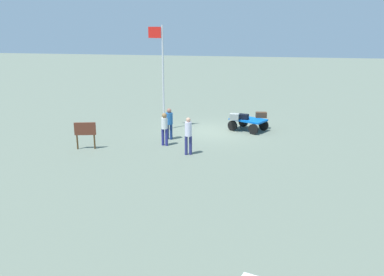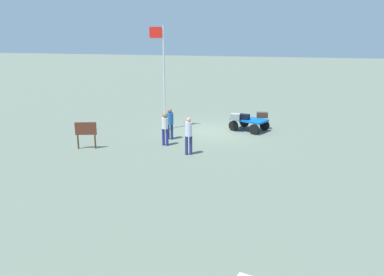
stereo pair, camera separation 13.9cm
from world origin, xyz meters
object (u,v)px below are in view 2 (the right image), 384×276
at_px(suitcase_maroon, 235,117).
at_px(worker_lead, 189,134).
at_px(signboard, 86,131).
at_px(worker_supervisor, 165,127).
at_px(suitcase_olive, 262,115).
at_px(suitcase_dark, 244,117).
at_px(worker_trailing, 170,121).
at_px(flagpole, 163,70).
at_px(luggage_cart, 249,122).

height_order(suitcase_maroon, worker_lead, worker_lead).
bearing_deg(signboard, worker_supervisor, -159.24).
distance_m(suitcase_olive, suitcase_dark, 1.18).
relative_size(worker_trailing, flagpole, 0.28).
distance_m(luggage_cart, worker_supervisor, 5.49).
height_order(suitcase_olive, suitcase_maroon, suitcase_maroon).
xyz_separation_m(worker_lead, worker_trailing, (1.54, -2.36, -0.02)).
bearing_deg(luggage_cart, worker_lead, 65.22).
height_order(suitcase_dark, worker_supervisor, worker_supervisor).
bearing_deg(suitcase_maroon, flagpole, 4.90).
bearing_deg(worker_lead, signboard, 1.72).
height_order(luggage_cart, suitcase_maroon, suitcase_maroon).
xyz_separation_m(suitcase_olive, flagpole, (5.54, 1.26, 2.56)).
distance_m(luggage_cart, flagpole, 5.69).
bearing_deg(luggage_cart, suitcase_dark, 34.73).
height_order(luggage_cart, worker_supervisor, worker_supervisor).
height_order(worker_trailing, signboard, worker_trailing).
bearing_deg(signboard, suitcase_maroon, -144.09).
xyz_separation_m(suitcase_olive, signboard, (8.12, 5.74, 0.05)).
bearing_deg(suitcase_olive, suitcase_dark, 34.31).
xyz_separation_m(luggage_cart, suitcase_olive, (-0.71, -0.48, 0.35)).
bearing_deg(worker_trailing, luggage_cart, -144.82).
relative_size(suitcase_olive, signboard, 0.50).
xyz_separation_m(suitcase_dark, worker_trailing, (3.64, 2.57, 0.16)).
height_order(luggage_cart, flagpole, flagpole).
bearing_deg(luggage_cart, suitcase_maroon, 30.30).
relative_size(luggage_cart, worker_supervisor, 1.39).
bearing_deg(luggage_cart, flagpole, 9.16).
distance_m(worker_supervisor, signboard, 3.82).
bearing_deg(worker_trailing, flagpole, -64.77).
bearing_deg(suitcase_olive, luggage_cart, 34.16).
xyz_separation_m(suitcase_olive, suitcase_dark, (0.97, 0.66, -0.01)).
height_order(suitcase_maroon, flagpole, flagpole).
relative_size(worker_lead, worker_supervisor, 1.06).
relative_size(worker_lead, flagpole, 0.30).
bearing_deg(worker_supervisor, suitcase_olive, -135.99).
xyz_separation_m(suitcase_olive, worker_supervisor, (4.54, 4.39, 0.12)).
relative_size(worker_supervisor, flagpole, 0.28).
bearing_deg(suitcase_maroon, worker_lead, 70.84).
bearing_deg(signboard, worker_trailing, -144.38).
relative_size(suitcase_maroon, signboard, 0.39).
distance_m(suitcase_dark, flagpole, 5.28).
bearing_deg(flagpole, worker_supervisor, 107.73).
bearing_deg(suitcase_olive, suitcase_maroon, 32.25).
distance_m(suitcase_maroon, worker_lead, 4.96).
relative_size(suitcase_maroon, flagpole, 0.09).
height_order(worker_lead, signboard, worker_lead).
bearing_deg(worker_lead, worker_trailing, -56.84).
height_order(luggage_cart, suitcase_olive, suitcase_olive).
distance_m(suitcase_dark, worker_trailing, 4.46).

